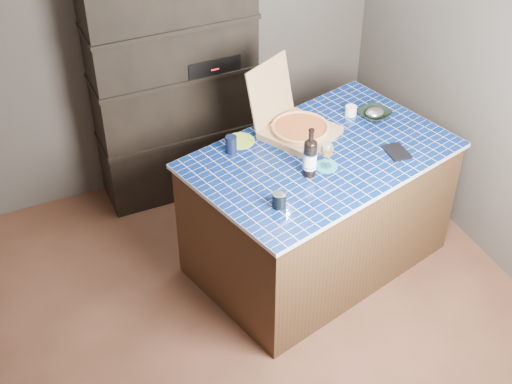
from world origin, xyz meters
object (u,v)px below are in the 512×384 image
pizza_box (297,126)px  dvd_case (397,152)px  bowl (374,114)px  mead_bottle (310,157)px  kitchen_island (318,209)px  wine_glass (327,150)px

pizza_box → dvd_case: bearing=-70.6°
bowl → mead_bottle: bearing=-151.0°
dvd_case → kitchen_island: bearing=160.5°
kitchen_island → wine_glass: bearing=-123.1°
mead_bottle → dvd_case: size_ratio=1.84×
dvd_case → bowl: (0.09, 0.42, 0.02)m
mead_bottle → wine_glass: mead_bottle is taller
kitchen_island → dvd_case: (0.45, -0.19, 0.47)m
pizza_box → mead_bottle: size_ratio=1.93×
pizza_box → bowl: (0.59, -0.04, -0.04)m
kitchen_island → bowl: bowl is taller
mead_bottle → bowl: 0.83m
mead_bottle → wine_glass: size_ratio=1.84×
bowl → kitchen_island: bearing=-156.8°
wine_glass → bowl: (0.58, 0.37, -0.10)m
dvd_case → bowl: bearing=81.4°
mead_bottle → pizza_box: bearing=72.9°
pizza_box → mead_bottle: (-0.13, -0.43, 0.07)m
dvd_case → mead_bottle: bearing=-178.5°
dvd_case → bowl: size_ratio=0.86×
wine_glass → bowl: bearing=32.4°
pizza_box → bowl: bearing=-31.1°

